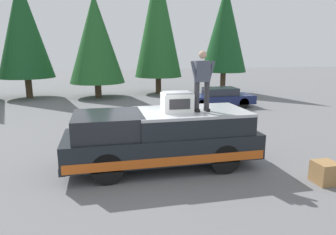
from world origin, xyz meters
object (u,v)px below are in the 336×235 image
Objects in this scene: compressor_unit at (177,102)px; parked_car_navy at (219,98)px; pickup_truck at (162,138)px; person_on_truck_bed at (202,79)px; wooden_crate at (325,173)px.

parked_car_navy is (8.51, -4.77, -1.35)m from compressor_unit.
compressor_unit reaches higher than pickup_truck.
person_on_truck_bed is 0.41× the size of parked_car_navy.
wooden_crate is (-1.99, -3.44, -1.65)m from compressor_unit.
wooden_crate is (-10.50, 1.33, -0.30)m from parked_car_navy.
person_on_truck_bed is 4.02m from wooden_crate.
wooden_crate is at bearing 172.79° from parked_car_navy.
compressor_unit is 0.94m from person_on_truck_bed.
pickup_truck is 3.28× the size of person_on_truck_bed.
parked_car_navy is (8.64, -4.08, -1.97)m from person_on_truck_bed.
pickup_truck is 1.35× the size of parked_car_navy.
person_on_truck_bed reaches higher than pickup_truck.
pickup_truck is 6.60× the size of compressor_unit.
compressor_unit is 9.85m from parked_car_navy.
compressor_unit is (-0.06, -0.43, 1.05)m from pickup_truck.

